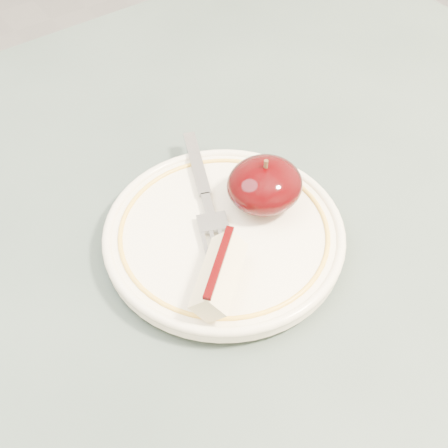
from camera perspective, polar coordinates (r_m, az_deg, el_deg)
table at (r=0.65m, az=4.78°, el=-6.52°), size 0.90×0.90×0.75m
plate at (r=0.57m, az=-0.00°, el=-0.95°), size 0.22×0.22×0.02m
apple_half at (r=0.57m, az=3.73°, el=3.60°), size 0.07×0.07×0.05m
apple_wedge at (r=0.51m, az=-0.44°, el=-4.64°), size 0.08×0.07×0.04m
fork at (r=0.59m, az=-1.70°, el=2.62°), size 0.09×0.16×0.00m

